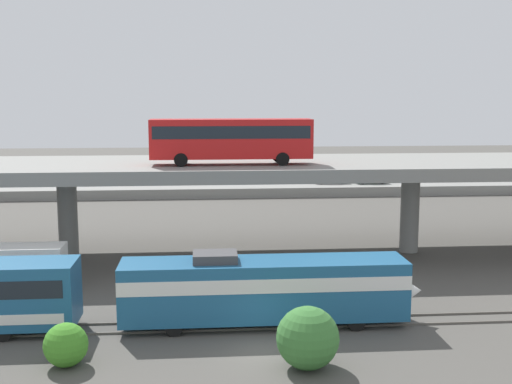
% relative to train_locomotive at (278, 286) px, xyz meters
% --- Properties ---
extents(ground_plane, '(260.00, 260.00, 0.00)m').
position_rel_train_locomotive_xyz_m(ground_plane, '(-0.98, -4.00, -2.19)').
color(ground_plane, '#4C4944').
extents(rail_strip_near, '(110.00, 0.12, 0.12)m').
position_rel_train_locomotive_xyz_m(rail_strip_near, '(-0.98, -0.75, -2.13)').
color(rail_strip_near, '#59544C').
rests_on(rail_strip_near, ground_plane).
extents(rail_strip_far, '(110.00, 0.12, 0.12)m').
position_rel_train_locomotive_xyz_m(rail_strip_far, '(-0.98, 0.75, -2.13)').
color(rail_strip_far, '#59544C').
rests_on(rail_strip_far, ground_plane).
extents(train_locomotive, '(16.74, 3.04, 4.18)m').
position_rel_train_locomotive_xyz_m(train_locomotive, '(0.00, 0.00, 0.00)').
color(train_locomotive, '#1E5984').
rests_on(train_locomotive, ground_plane).
extents(highway_overpass, '(96.00, 12.54, 7.50)m').
position_rel_train_locomotive_xyz_m(highway_overpass, '(-0.98, 16.00, 4.64)').
color(highway_overpass, gray).
rests_on(highway_overpass, ground_plane).
extents(transit_bus_on_overpass, '(12.00, 2.68, 3.40)m').
position_rel_train_locomotive_xyz_m(transit_bus_on_overpass, '(-1.95, 13.89, 7.37)').
color(transit_bus_on_overpass, red).
rests_on(transit_bus_on_overpass, highway_overpass).
extents(service_truck_west, '(6.80, 2.46, 3.04)m').
position_rel_train_locomotive_xyz_m(service_truck_west, '(-16.28, 7.44, -0.55)').
color(service_truck_west, '#9E998C').
rests_on(service_truck_west, ground_plane).
extents(pier_parking_lot, '(75.99, 13.11, 1.24)m').
position_rel_train_locomotive_xyz_m(pier_parking_lot, '(-0.98, 51.00, -1.57)').
color(pier_parking_lot, gray).
rests_on(pier_parking_lot, ground_plane).
extents(parked_car_0, '(4.36, 1.89, 1.50)m').
position_rel_train_locomotive_xyz_m(parked_car_0, '(-10.36, 51.29, -0.18)').
color(parked_car_0, '#9E998C').
rests_on(parked_car_0, pier_parking_lot).
extents(parked_car_1, '(4.13, 1.91, 1.50)m').
position_rel_train_locomotive_xyz_m(parked_car_1, '(17.90, 48.01, -0.18)').
color(parked_car_1, '#0C4C26').
rests_on(parked_car_1, pier_parking_lot).
extents(parked_car_2, '(4.56, 1.86, 1.50)m').
position_rel_train_locomotive_xyz_m(parked_car_2, '(0.96, 53.42, -0.18)').
color(parked_car_2, '#9E998C').
rests_on(parked_car_2, pier_parking_lot).
extents(parked_car_3, '(4.66, 1.83, 1.50)m').
position_rel_train_locomotive_xyz_m(parked_car_3, '(29.91, 50.73, -0.18)').
color(parked_car_3, silver).
rests_on(parked_car_3, pier_parking_lot).
extents(parked_car_4, '(4.48, 1.82, 1.50)m').
position_rel_train_locomotive_xyz_m(parked_car_4, '(-23.98, 51.00, -0.18)').
color(parked_car_4, silver).
rests_on(parked_car_4, pier_parking_lot).
extents(parked_car_5, '(4.34, 1.82, 1.50)m').
position_rel_train_locomotive_xyz_m(parked_car_5, '(12.57, 48.51, -0.18)').
color(parked_car_5, '#9E998C').
rests_on(parked_car_5, pier_parking_lot).
extents(parked_car_7, '(4.21, 1.93, 1.50)m').
position_rel_train_locomotive_xyz_m(parked_car_7, '(-19.94, 53.15, -0.18)').
color(parked_car_7, '#0C4C26').
rests_on(parked_car_7, pier_parking_lot).
extents(harbor_water, '(140.00, 36.00, 0.01)m').
position_rel_train_locomotive_xyz_m(harbor_water, '(-0.98, 74.00, -2.19)').
color(harbor_water, '#385B7A').
rests_on(harbor_water, ground_plane).
extents(shrub_left, '(2.08, 2.08, 2.08)m').
position_rel_train_locomotive_xyz_m(shrub_left, '(-10.57, -4.69, -1.15)').
color(shrub_left, '#3F8A26').
rests_on(shrub_left, ground_plane).
extents(shrub_right, '(2.95, 2.95, 2.95)m').
position_rel_train_locomotive_xyz_m(shrub_right, '(0.70, -5.86, -0.71)').
color(shrub_right, '#3A7634').
rests_on(shrub_right, ground_plane).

